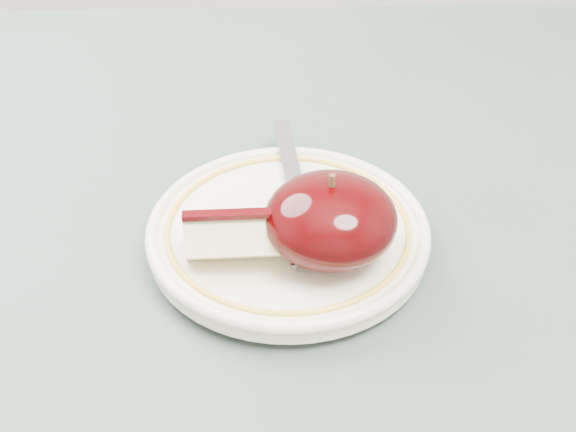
{
  "coord_description": "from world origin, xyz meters",
  "views": [
    {
      "loc": [
        -0.0,
        -0.35,
        1.11
      ],
      "look_at": [
        0.01,
        0.06,
        0.78
      ],
      "focal_mm": 50.0,
      "sensor_mm": 36.0,
      "label": 1
    }
  ],
  "objects_px": {
    "apple_half": "(330,220)",
    "fork": "(296,190)",
    "table": "(282,403)",
    "plate": "(288,232)"
  },
  "relations": [
    {
      "from": "apple_half",
      "to": "fork",
      "type": "distance_m",
      "value": 0.07
    },
    {
      "from": "table",
      "to": "plate",
      "type": "xyz_separation_m",
      "value": [
        0.01,
        0.06,
        0.1
      ]
    },
    {
      "from": "table",
      "to": "plate",
      "type": "bearing_deg",
      "value": 84.58
    },
    {
      "from": "table",
      "to": "plate",
      "type": "distance_m",
      "value": 0.12
    },
    {
      "from": "plate",
      "to": "fork",
      "type": "distance_m",
      "value": 0.04
    },
    {
      "from": "fork",
      "to": "apple_half",
      "type": "bearing_deg",
      "value": -167.44
    },
    {
      "from": "table",
      "to": "plate",
      "type": "height_order",
      "value": "plate"
    },
    {
      "from": "plate",
      "to": "fork",
      "type": "bearing_deg",
      "value": 79.57
    },
    {
      "from": "apple_half",
      "to": "fork",
      "type": "xyz_separation_m",
      "value": [
        -0.02,
        0.06,
        -0.02
      ]
    },
    {
      "from": "table",
      "to": "apple_half",
      "type": "height_order",
      "value": "apple_half"
    }
  ]
}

